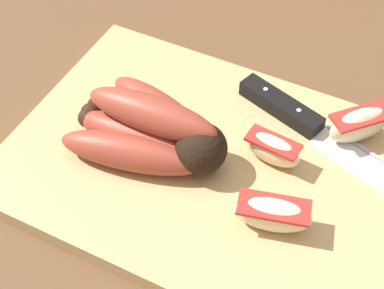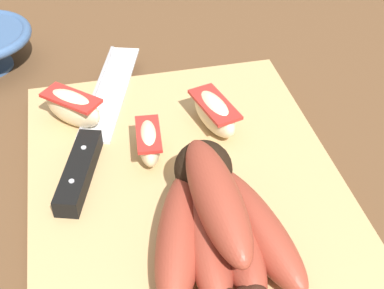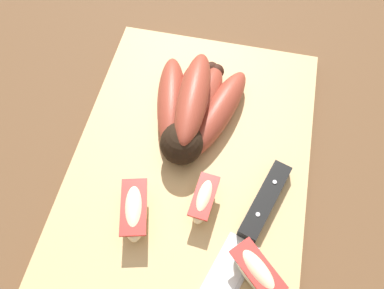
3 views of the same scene
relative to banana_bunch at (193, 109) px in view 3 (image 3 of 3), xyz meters
The scene contains 7 objects.
ground_plane 0.06m from the banana_bunch, 168.46° to the right, with size 6.00×6.00×0.00m, color brown.
cutting_board 0.07m from the banana_bunch, behind, with size 0.40×0.29×0.02m, color tan.
banana_bunch is the anchor object (origin of this frame).
chefs_knife 0.17m from the banana_bunch, 147.73° to the right, with size 0.28×0.11×0.02m.
apple_wedge_near 0.21m from the banana_bunch, 149.98° to the right, with size 0.06×0.07×0.04m.
apple_wedge_middle 0.15m from the banana_bunch, 166.06° to the left, with size 0.08×0.04×0.04m.
apple_wedge_far 0.12m from the banana_bunch, 162.14° to the right, with size 0.06×0.03×0.03m.
Camera 3 is at (-0.23, -0.05, 0.46)m, focal length 37.39 mm.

